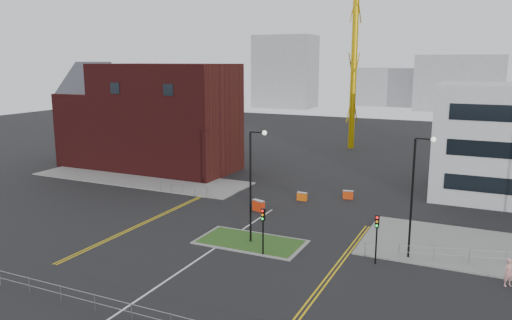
% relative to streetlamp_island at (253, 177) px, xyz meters
% --- Properties ---
extents(ground, '(200.00, 200.00, 0.00)m').
position_rel_streetlamp_island_xyz_m(ground, '(-2.22, -8.00, -5.41)').
color(ground, black).
rests_on(ground, ground).
extents(pavement_left, '(28.00, 8.00, 0.12)m').
position_rel_streetlamp_island_xyz_m(pavement_left, '(-22.22, 14.00, -5.35)').
color(pavement_left, slate).
rests_on(pavement_left, ground).
extents(island_kerb, '(8.60, 4.60, 0.08)m').
position_rel_streetlamp_island_xyz_m(island_kerb, '(-0.22, 0.00, -5.37)').
color(island_kerb, slate).
rests_on(island_kerb, ground).
extents(grass_island, '(8.00, 4.00, 0.12)m').
position_rel_streetlamp_island_xyz_m(grass_island, '(-0.22, 0.00, -5.35)').
color(grass_island, '#214617').
rests_on(grass_island, ground).
extents(brick_building, '(24.20, 10.07, 14.24)m').
position_rel_streetlamp_island_xyz_m(brick_building, '(-25.19, 20.00, 1.44)').
color(brick_building, '#401010').
rests_on(brick_building, ground).
extents(streetlamp_island, '(1.46, 0.36, 9.18)m').
position_rel_streetlamp_island_xyz_m(streetlamp_island, '(0.00, 0.00, 0.00)').
color(streetlamp_island, black).
rests_on(streetlamp_island, ground).
extents(streetlamp_right_near, '(1.46, 0.36, 9.18)m').
position_rel_streetlamp_island_xyz_m(streetlamp_right_near, '(12.00, 2.00, 0.00)').
color(streetlamp_right_near, black).
rests_on(streetlamp_right_near, ground).
extents(traffic_light_island, '(0.28, 0.33, 3.65)m').
position_rel_streetlamp_island_xyz_m(traffic_light_island, '(1.78, -2.02, -2.85)').
color(traffic_light_island, black).
rests_on(traffic_light_island, ground).
extents(traffic_light_right, '(0.28, 0.33, 3.65)m').
position_rel_streetlamp_island_xyz_m(traffic_light_right, '(9.78, -0.02, -2.85)').
color(traffic_light_right, black).
rests_on(traffic_light_right, ground).
extents(railing_front, '(24.05, 0.05, 1.10)m').
position_rel_streetlamp_island_xyz_m(railing_front, '(-2.22, -14.00, -4.63)').
color(railing_front, gray).
rests_on(railing_front, ground).
extents(railing_left, '(6.05, 0.05, 1.10)m').
position_rel_streetlamp_island_xyz_m(railing_left, '(-13.22, 10.00, -4.67)').
color(railing_left, gray).
rests_on(railing_left, ground).
extents(railing_right, '(19.05, 5.05, 1.10)m').
position_rel_streetlamp_island_xyz_m(railing_right, '(18.28, 3.50, -4.63)').
color(railing_right, gray).
rests_on(railing_right, ground).
extents(centre_line, '(0.15, 30.00, 0.01)m').
position_rel_streetlamp_island_xyz_m(centre_line, '(-2.22, -6.00, -5.41)').
color(centre_line, silver).
rests_on(centre_line, ground).
extents(yellow_left_a, '(0.12, 24.00, 0.01)m').
position_rel_streetlamp_island_xyz_m(yellow_left_a, '(-11.22, 2.00, -5.41)').
color(yellow_left_a, gold).
rests_on(yellow_left_a, ground).
extents(yellow_left_b, '(0.12, 24.00, 0.01)m').
position_rel_streetlamp_island_xyz_m(yellow_left_b, '(-10.92, 2.00, -5.41)').
color(yellow_left_b, gold).
rests_on(yellow_left_b, ground).
extents(yellow_right_a, '(0.12, 20.00, 0.01)m').
position_rel_streetlamp_island_xyz_m(yellow_right_a, '(7.28, -2.00, -5.41)').
color(yellow_right_a, gold).
rests_on(yellow_right_a, ground).
extents(yellow_right_b, '(0.12, 20.00, 0.01)m').
position_rel_streetlamp_island_xyz_m(yellow_right_b, '(7.58, -2.00, -5.41)').
color(yellow_right_b, gold).
rests_on(yellow_right_b, ground).
extents(skyline_a, '(18.00, 12.00, 22.00)m').
position_rel_streetlamp_island_xyz_m(skyline_a, '(-42.22, 112.00, 5.59)').
color(skyline_a, gray).
rests_on(skyline_a, ground).
extents(skyline_b, '(24.00, 12.00, 16.00)m').
position_rel_streetlamp_island_xyz_m(skyline_b, '(7.78, 122.00, 2.59)').
color(skyline_b, gray).
rests_on(skyline_b, ground).
extents(skyline_d, '(30.00, 12.00, 12.00)m').
position_rel_streetlamp_island_xyz_m(skyline_d, '(-10.22, 132.00, 0.59)').
color(skyline_d, gray).
rests_on(skyline_d, ground).
extents(pedestrian, '(0.81, 0.77, 1.87)m').
position_rel_streetlamp_island_xyz_m(pedestrian, '(18.36, -0.02, -4.48)').
color(pedestrian, pink).
rests_on(pedestrian, ground).
extents(barrier_left, '(1.38, 0.87, 1.11)m').
position_rel_streetlamp_island_xyz_m(barrier_left, '(-3.22, 8.00, -4.81)').
color(barrier_left, red).
rests_on(barrier_left, ground).
extents(barrier_mid, '(1.06, 0.39, 0.88)m').
position_rel_streetlamp_island_xyz_m(barrier_mid, '(-0.67, 13.32, -4.93)').
color(barrier_mid, '#E0580C').
rests_on(barrier_mid, ground).
extents(barrier_right, '(1.13, 0.55, 0.91)m').
position_rel_streetlamp_island_xyz_m(barrier_right, '(3.52, 16.00, -4.92)').
color(barrier_right, red).
rests_on(barrier_right, ground).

